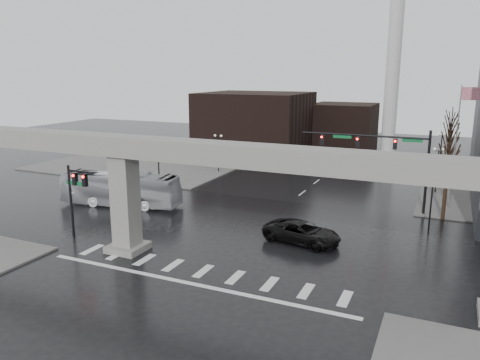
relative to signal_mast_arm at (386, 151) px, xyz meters
The scene contains 22 objects.
ground 21.64m from the signal_mast_arm, 115.57° to the right, with size 160.00×160.00×0.00m, color black.
sidewalk_nw 39.41m from the signal_mast_arm, 153.82° to the left, with size 28.00×36.00×0.15m, color #64615F.
elevated_guideway 20.35m from the signal_mast_arm, 112.35° to the right, with size 48.00×2.60×8.70m.
building_far_left 32.68m from the signal_mast_arm, 134.74° to the left, with size 16.00×14.00×10.00m, color black.
building_far_mid 35.02m from the signal_mast_arm, 108.32° to the left, with size 10.00×10.00×8.00m, color black.
smokestack 28.38m from the signal_mast_arm, 96.28° to the left, with size 3.60×3.60×30.00m.
signal_mast_arm is the anchor object (origin of this frame).
signal_left_pole 28.09m from the signal_mast_arm, 139.26° to the right, with size 2.30×0.30×6.00m.
flagpole_assembly 7.27m from the signal_mast_arm, 26.93° to the left, with size 2.06×0.12×12.00m.
lamp_right_0 6.99m from the signal_mast_arm, 46.80° to the right, with size 1.22×0.32×5.11m.
lamp_right_1 10.51m from the signal_mast_arm, 63.90° to the left, with size 1.22×0.32×5.11m.
lamp_right_2 23.75m from the signal_mast_arm, 79.01° to the left, with size 1.22×0.32×5.11m.
lamp_left_0 23.12m from the signal_mast_arm, 167.96° to the right, with size 1.22×0.32×5.11m.
lamp_left_1 24.42m from the signal_mast_arm, 157.75° to the left, with size 1.22×0.32×5.11m.
lamp_left_2 32.40m from the signal_mast_arm, 134.11° to the left, with size 1.22×0.32×5.11m.
tree_right_0 6.37m from the signal_mast_arm, ahead, with size 1.09×1.58×7.50m.
tree_right_1 9.57m from the signal_mast_arm, 52.50° to the left, with size 1.09×1.61×7.67m.
tree_right_2 16.45m from the signal_mast_arm, 70.00° to the left, with size 1.10×1.63×7.85m.
tree_right_3 24.04m from the signal_mast_arm, 76.58° to the left, with size 1.11×1.66×8.02m.
tree_right_4 31.83m from the signal_mast_arm, 79.94° to the left, with size 1.12×1.69×8.19m.
pickup_truck 13.62m from the signal_mast_arm, 110.78° to the right, with size 2.83×6.13×1.70m, color black.
city_bus 26.22m from the signal_mast_arm, 159.38° to the right, with size 2.87×12.28×3.42m, color silver.
Camera 1 is at (14.35, -26.83, 13.17)m, focal length 35.00 mm.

